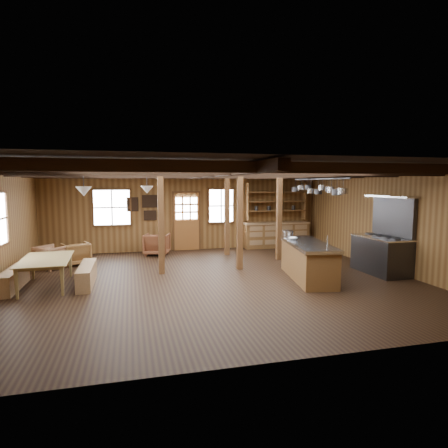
# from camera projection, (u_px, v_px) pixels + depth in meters

# --- Properties ---
(room) EXTENTS (10.04, 9.04, 2.84)m
(room) POSITION_uv_depth(u_px,v_px,m) (213.00, 225.00, 9.31)
(room) COLOR black
(room) RESTS_ON ground
(ceiling_joists) EXTENTS (9.80, 8.82, 0.18)m
(ceiling_joists) POSITION_uv_depth(u_px,v_px,m) (211.00, 173.00, 9.35)
(ceiling_joists) COLOR black
(ceiling_joists) RESTS_ON ceiling
(timber_posts) EXTENTS (3.95, 2.35, 2.80)m
(timber_posts) POSITION_uv_depth(u_px,v_px,m) (215.00, 217.00, 11.45)
(timber_posts) COLOR #432813
(timber_posts) RESTS_ON floor
(back_door) EXTENTS (1.02, 0.08, 2.15)m
(back_door) POSITION_uv_depth(u_px,v_px,m) (187.00, 226.00, 13.66)
(back_door) COLOR brown
(back_door) RESTS_ON floor
(window_back_left) EXTENTS (1.32, 0.06, 1.32)m
(window_back_left) POSITION_uv_depth(u_px,v_px,m) (112.00, 207.00, 12.96)
(window_back_left) COLOR white
(window_back_left) RESTS_ON wall_back
(window_back_right) EXTENTS (1.02, 0.06, 1.32)m
(window_back_right) POSITION_uv_depth(u_px,v_px,m) (221.00, 206.00, 13.91)
(window_back_right) COLOR white
(window_back_right) RESTS_ON wall_back
(notice_boards) EXTENTS (1.08, 0.03, 0.90)m
(notice_boards) POSITION_uv_depth(u_px,v_px,m) (144.00, 206.00, 13.22)
(notice_boards) COLOR beige
(notice_boards) RESTS_ON wall_back
(back_counter) EXTENTS (2.55, 0.60, 2.45)m
(back_counter) POSITION_uv_depth(u_px,v_px,m) (276.00, 232.00, 14.28)
(back_counter) COLOR brown
(back_counter) RESTS_ON floor
(pendant_lamps) EXTENTS (1.86, 2.36, 0.66)m
(pendant_lamps) POSITION_uv_depth(u_px,v_px,m) (119.00, 190.00, 9.64)
(pendant_lamps) COLOR #302F32
(pendant_lamps) RESTS_ON ceiling
(pot_rack) EXTENTS (0.38, 3.00, 0.44)m
(pot_rack) POSITION_uv_depth(u_px,v_px,m) (318.00, 189.00, 10.25)
(pot_rack) COLOR #302F32
(pot_rack) RESTS_ON ceiling
(kitchen_island) EXTENTS (1.29, 2.61, 1.20)m
(kitchen_island) POSITION_uv_depth(u_px,v_px,m) (308.00, 260.00, 9.52)
(kitchen_island) COLOR brown
(kitchen_island) RESTS_ON floor
(step_stool) EXTENTS (0.51, 0.43, 0.39)m
(step_stool) POSITION_uv_depth(u_px,v_px,m) (320.00, 266.00, 10.22)
(step_stool) COLOR brown
(step_stool) RESTS_ON floor
(commercial_range) EXTENTS (0.88, 1.71, 2.11)m
(commercial_range) POSITION_uv_depth(u_px,v_px,m) (383.00, 249.00, 10.14)
(commercial_range) COLOR #302F32
(commercial_range) RESTS_ON floor
(dining_table) EXTENTS (1.17, 1.98, 0.68)m
(dining_table) POSITION_uv_depth(u_px,v_px,m) (48.00, 273.00, 8.80)
(dining_table) COLOR olive
(dining_table) RESTS_ON floor
(bench_wall) EXTENTS (0.31, 1.67, 0.46)m
(bench_wall) POSITION_uv_depth(u_px,v_px,m) (13.00, 279.00, 8.63)
(bench_wall) COLOR brown
(bench_wall) RESTS_ON floor
(bench_aisle) EXTENTS (0.32, 1.73, 0.48)m
(bench_aisle) POSITION_uv_depth(u_px,v_px,m) (87.00, 275.00, 9.02)
(bench_aisle) COLOR brown
(bench_aisle) RESTS_ON floor
(armchair_a) EXTENTS (0.94, 0.96, 0.67)m
(armchair_a) POSITION_uv_depth(u_px,v_px,m) (76.00, 254.00, 11.18)
(armchair_a) COLOR brown
(armchair_a) RESTS_ON floor
(armchair_b) EXTENTS (0.99, 1.00, 0.74)m
(armchair_b) POSITION_uv_depth(u_px,v_px,m) (157.00, 244.00, 12.73)
(armchair_b) COLOR brown
(armchair_b) RESTS_ON floor
(armchair_c) EXTENTS (1.03, 1.03, 0.67)m
(armchair_c) POSITION_uv_depth(u_px,v_px,m) (52.00, 257.00, 10.68)
(armchair_c) COLOR #956443
(armchair_c) RESTS_ON floor
(counter_pot) EXTENTS (0.31, 0.31, 0.19)m
(counter_pot) POSITION_uv_depth(u_px,v_px,m) (288.00, 234.00, 10.33)
(counter_pot) COLOR #BBBDC2
(counter_pot) RESTS_ON kitchen_island
(bowl) EXTENTS (0.33, 0.33, 0.07)m
(bowl) POSITION_uv_depth(u_px,v_px,m) (292.00, 239.00, 9.90)
(bowl) COLOR silver
(bowl) RESTS_ON kitchen_island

